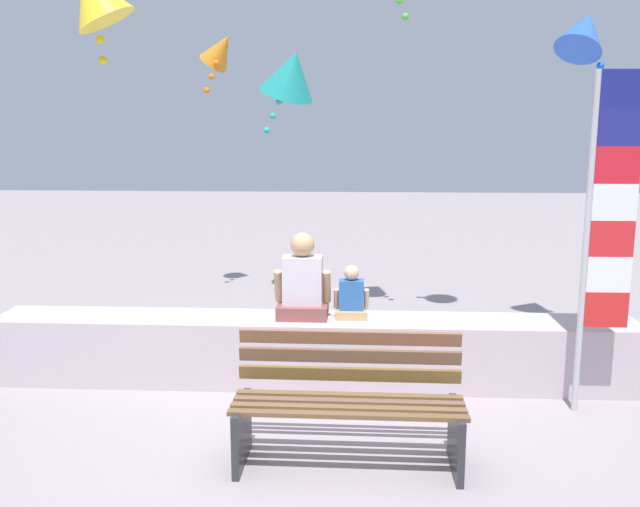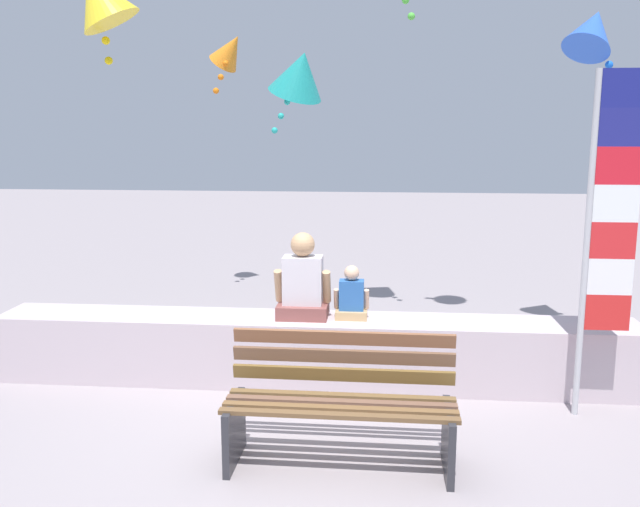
# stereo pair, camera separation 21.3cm
# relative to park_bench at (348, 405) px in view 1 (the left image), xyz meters

# --- Properties ---
(ground_plane) EXTENTS (40.00, 40.00, 0.00)m
(ground_plane) POSITION_rel_park_bench_xyz_m (-0.34, 0.57, -0.42)
(ground_plane) COLOR gray
(seawall_ledge) EXTENTS (5.83, 0.59, 0.61)m
(seawall_ledge) POSITION_rel_park_bench_xyz_m (-0.34, 1.49, -0.11)
(seawall_ledge) COLOR #C1AFB7
(seawall_ledge) RESTS_ON ground
(park_bench) EXTENTS (1.61, 0.63, 0.88)m
(park_bench) POSITION_rel_park_bench_xyz_m (0.00, 0.00, 0.00)
(park_bench) COLOR brown
(park_bench) RESTS_ON ground
(person_adult) EXTENTS (0.51, 0.38, 0.78)m
(person_adult) POSITION_rel_park_bench_xyz_m (-0.44, 1.53, 0.50)
(person_adult) COLOR brown
(person_adult) RESTS_ON seawall_ledge
(person_child) EXTENTS (0.32, 0.23, 0.49)m
(person_child) POSITION_rel_park_bench_xyz_m (0.00, 1.53, 0.39)
(person_child) COLOR tan
(person_child) RESTS_ON seawall_ledge
(flag_banner) EXTENTS (0.40, 0.05, 2.76)m
(flag_banner) POSITION_rel_park_bench_xyz_m (2.00, 0.98, 1.19)
(flag_banner) COLOR #B7B7BC
(flag_banner) RESTS_ON ground
(kite_orange) EXTENTS (0.70, 0.63, 0.87)m
(kite_orange) POSITION_rel_park_bench_xyz_m (-1.78, 4.74, 2.91)
(kite_orange) COLOR orange
(kite_blue) EXTENTS (0.81, 0.84, 1.10)m
(kite_blue) POSITION_rel_park_bench_xyz_m (2.40, 3.08, 2.89)
(kite_blue) COLOR blue
(kite_teal) EXTENTS (1.12, 1.13, 1.16)m
(kite_teal) POSITION_rel_park_bench_xyz_m (-0.82, 4.51, 2.59)
(kite_teal) COLOR teal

